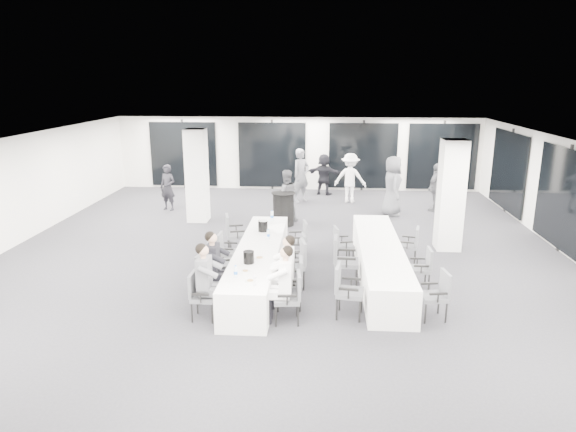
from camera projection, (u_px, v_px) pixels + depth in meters
name	position (u px, v px, depth m)	size (l,w,h in m)	color
room	(319.00, 193.00, 13.18)	(14.04, 16.04, 2.84)	#27272C
column_left	(197.00, 176.00, 15.44)	(0.60, 0.60, 2.80)	white
column_right	(451.00, 195.00, 12.85)	(0.60, 0.60, 2.80)	white
banquet_table_main	(258.00, 264.00, 11.05)	(0.90, 5.00, 0.75)	white
banquet_table_side	(380.00, 261.00, 11.19)	(0.90, 5.00, 0.75)	white
cocktail_table	(283.00, 209.00, 15.18)	(0.71, 0.71, 0.99)	black
chair_main_left_near	(200.00, 293.00, 9.25)	(0.46, 0.51, 0.88)	#4B4E52
chair_main_left_second	(208.00, 275.00, 9.95)	(0.59, 0.62, 0.97)	#4B4E52
chair_main_left_mid	(216.00, 260.00, 10.70)	(0.61, 0.64, 1.01)	#4B4E52
chair_main_left_fourth	(226.00, 249.00, 11.66)	(0.44, 0.50, 0.86)	#4B4E52
chair_main_left_far	(233.00, 232.00, 12.68)	(0.60, 0.63, 1.00)	#4B4E52
chair_main_right_near	(291.00, 294.00, 9.11)	(0.51, 0.56, 0.93)	#4B4E52
chair_main_right_second	(294.00, 280.00, 9.69)	(0.52, 0.58, 0.98)	#4B4E52
chair_main_right_mid	(296.00, 261.00, 10.64)	(0.60, 0.63, 1.00)	#4B4E52
chair_main_right_fourth	(298.00, 251.00, 11.44)	(0.52, 0.55, 0.90)	#4B4E52
chair_main_right_far	(300.00, 238.00, 12.38)	(0.53, 0.57, 0.91)	#4B4E52
chair_side_left_near	(345.00, 288.00, 9.33)	(0.56, 0.60, 0.98)	#4B4E52
chair_side_left_mid	(342.00, 258.00, 10.75)	(0.55, 0.61, 1.04)	#4B4E52
chair_side_left_far	(341.00, 242.00, 12.12)	(0.51, 0.54, 0.86)	#4B4E52
chair_side_right_near	(438.00, 292.00, 9.24)	(0.51, 0.55, 0.90)	#4B4E52
chair_side_right_mid	(423.00, 265.00, 10.62)	(0.43, 0.49, 0.86)	#4B4E52
chair_side_right_far	(411.00, 243.00, 12.06)	(0.53, 0.55, 0.87)	#4B4E52
seated_guest_a	(208.00, 277.00, 9.15)	(0.50, 0.38, 1.44)	#56575D
seated_guest_b	(216.00, 263.00, 9.85)	(0.50, 0.38, 1.44)	black
seated_guest_c	(282.00, 279.00, 9.04)	(0.50, 0.38, 1.44)	white
seated_guest_d	(285.00, 267.00, 9.63)	(0.50, 0.38, 1.44)	white
standing_guest_a	(301.00, 172.00, 17.94)	(0.77, 0.62, 2.12)	#56575D
standing_guest_b	(286.00, 192.00, 15.52)	(0.87, 0.53, 1.80)	#56575D
standing_guest_c	(350.00, 175.00, 17.88)	(1.27, 0.64, 1.96)	white
standing_guest_d	(437.00, 184.00, 16.70)	(1.05, 0.59, 1.79)	#56575D
standing_guest_e	(393.00, 182.00, 16.15)	(1.03, 0.63, 2.14)	#56575D
standing_guest_f	(324.00, 172.00, 19.09)	(1.60, 0.61, 1.74)	black
standing_guest_g	(168.00, 185.00, 16.83)	(0.63, 0.51, 1.72)	black
standing_guest_h	(448.00, 194.00, 15.11)	(0.91, 0.56, 1.89)	#56575D
ice_bucket_near	(249.00, 257.00, 9.98)	(0.21, 0.21, 0.24)	black
ice_bucket_far	(263.00, 226.00, 12.06)	(0.23, 0.23, 0.26)	black
water_bottle_a	(236.00, 272.00, 9.28)	(0.07, 0.07, 0.21)	silver
water_bottle_b	(268.00, 234.00, 11.50)	(0.07, 0.07, 0.21)	silver
water_bottle_c	(272.00, 216.00, 13.01)	(0.07, 0.07, 0.23)	silver
plate_a	(245.00, 271.00, 9.58)	(0.18, 0.18, 0.03)	white
plate_b	(250.00, 281.00, 9.12)	(0.19, 0.19, 0.03)	white
plate_c	(260.00, 258.00, 10.29)	(0.22, 0.22, 0.03)	white
wine_glass	(254.00, 278.00, 8.91)	(0.07, 0.07, 0.19)	silver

